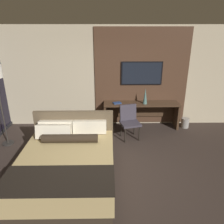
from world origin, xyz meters
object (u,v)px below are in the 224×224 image
Objects in this scene: book at (117,103)px; desk_chair at (129,119)px; waste_bin at (185,123)px; bed at (67,165)px; vase_tall at (145,96)px; tv at (142,73)px; desk at (141,110)px.

desk_chair is at bearing -62.60° from book.
waste_bin is at bearing -0.11° from book.
bed is 2.96m from vase_tall.
desk_chair is at bearing -131.37° from vase_tall.
tv is 2.62× the size of vase_tall.
desk_chair is 0.69m from book.
tv is (1.70, 2.57, 1.19)m from bed.
bed is at bearing -125.56° from desk.
tv reaches higher than desk_chair.
vase_tall is (0.09, -0.29, -0.57)m from tv.
vase_tall is 1.56× the size of waste_bin.
vase_tall reaches higher than desk.
bed reaches higher than desk.
desk_chair reaches higher than waste_bin.
desk is 0.73m from book.
waste_bin is at bearing 4.65° from desk_chair.
desk_chair is at bearing 53.14° from bed.
book is at bearing 103.47° from desk_chair.
bed is 7.59× the size of waste_bin.
tv is 4.46× the size of book.
bed is at bearing -127.98° from vase_tall.
desk is 1.04m from tv.
book is at bearing 177.85° from vase_tall.
desk_chair is at bearing -161.42° from waste_bin.
desk_chair is 0.85m from vase_tall.
book reaches higher than waste_bin.
vase_tall reaches higher than waste_bin.
book is at bearing 179.89° from waste_bin.
waste_bin is (1.98, -0.00, -0.62)m from book.
desk_chair is 3.40× the size of book.
desk is 0.74m from desk_chair.
book is at bearing 66.40° from bed.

